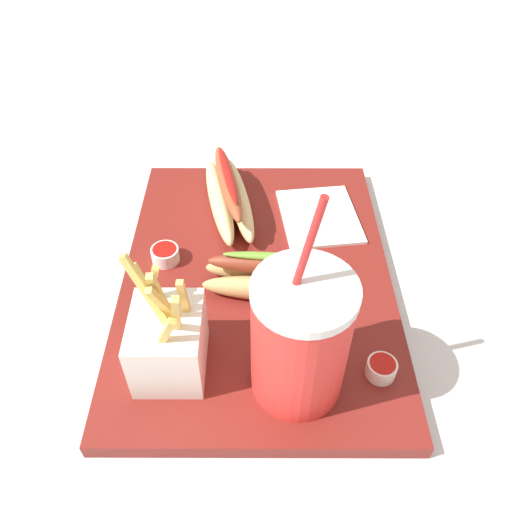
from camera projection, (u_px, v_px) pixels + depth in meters
The scene contains 9 objects.
ground_plane at pixel (256, 289), 0.66m from camera, with size 2.40×2.40×0.02m, color silver.
food_tray at pixel (256, 278), 0.65m from camera, with size 0.46×0.34×0.02m, color maroon.
soda_cup at pixel (299, 339), 0.48m from camera, with size 0.10×0.10×0.24m.
fries_basket at pixel (167, 341), 0.52m from camera, with size 0.08×0.07×0.15m.
hot_dog_1 at pixel (271, 276), 0.61m from camera, with size 0.07×0.17×0.06m.
hot_dog_2 at pixel (228, 195), 0.71m from camera, with size 0.20×0.09×0.07m.
ketchup_cup_1 at pixel (164, 254), 0.65m from camera, with size 0.04×0.04×0.02m.
ketchup_cup_2 at pixel (380, 368), 0.53m from camera, with size 0.03×0.03×0.02m.
napkin_stack at pixel (318, 216), 0.72m from camera, with size 0.13×0.10×0.00m, color white.
Camera 1 is at (-0.44, -0.00, 0.49)m, focal length 35.62 mm.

